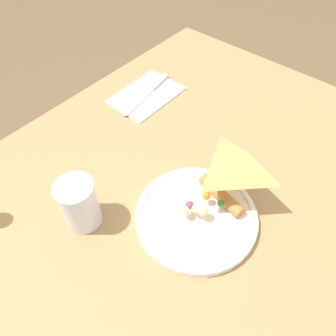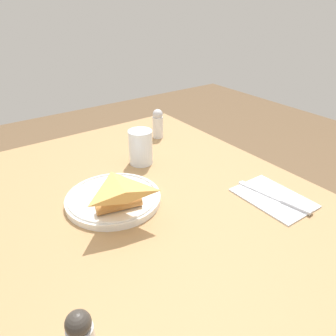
{
  "view_description": "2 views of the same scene",
  "coord_description": "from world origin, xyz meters",
  "px_view_note": "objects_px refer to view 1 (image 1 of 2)",
  "views": [
    {
      "loc": [
        0.35,
        0.26,
        1.3
      ],
      "look_at": [
        0.04,
        -0.0,
        0.82
      ],
      "focal_mm": 35.0,
      "sensor_mm": 36.0,
      "label": 1
    },
    {
      "loc": [
        -0.57,
        0.37,
        1.22
      ],
      "look_at": [
        0.01,
        -0.05,
        0.83
      ],
      "focal_mm": 35.0,
      "sensor_mm": 36.0,
      "label": 2
    }
  ],
  "objects_px": {
    "butter_knife": "(148,91)",
    "plate_pizza": "(198,214)",
    "dining_table": "(179,207)",
    "napkin_folded": "(146,95)",
    "milk_glass": "(79,204)"
  },
  "relations": [
    {
      "from": "butter_knife",
      "to": "plate_pizza",
      "type": "bearing_deg",
      "value": 46.71
    },
    {
      "from": "milk_glass",
      "to": "dining_table",
      "type": "bearing_deg",
      "value": 158.13
    },
    {
      "from": "plate_pizza",
      "to": "napkin_folded",
      "type": "relative_size",
      "value": 1.26
    },
    {
      "from": "plate_pizza",
      "to": "milk_glass",
      "type": "height_order",
      "value": "milk_glass"
    },
    {
      "from": "dining_table",
      "to": "milk_glass",
      "type": "bearing_deg",
      "value": -21.87
    },
    {
      "from": "napkin_folded",
      "to": "butter_knife",
      "type": "relative_size",
      "value": 0.92
    },
    {
      "from": "plate_pizza",
      "to": "butter_knife",
      "type": "height_order",
      "value": "plate_pizza"
    },
    {
      "from": "milk_glass",
      "to": "napkin_folded",
      "type": "distance_m",
      "value": 0.4
    },
    {
      "from": "dining_table",
      "to": "butter_knife",
      "type": "xyz_separation_m",
      "value": [
        -0.17,
        -0.25,
        0.12
      ]
    },
    {
      "from": "plate_pizza",
      "to": "milk_glass",
      "type": "distance_m",
      "value": 0.22
    },
    {
      "from": "butter_knife",
      "to": "napkin_folded",
      "type": "bearing_deg",
      "value": -0.0
    },
    {
      "from": "dining_table",
      "to": "plate_pizza",
      "type": "xyz_separation_m",
      "value": [
        0.06,
        0.09,
        0.13
      ]
    },
    {
      "from": "plate_pizza",
      "to": "butter_knife",
      "type": "distance_m",
      "value": 0.41
    },
    {
      "from": "dining_table",
      "to": "napkin_folded",
      "type": "bearing_deg",
      "value": -123.12
    },
    {
      "from": "napkin_folded",
      "to": "butter_knife",
      "type": "bearing_deg",
      "value": -170.97
    }
  ]
}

